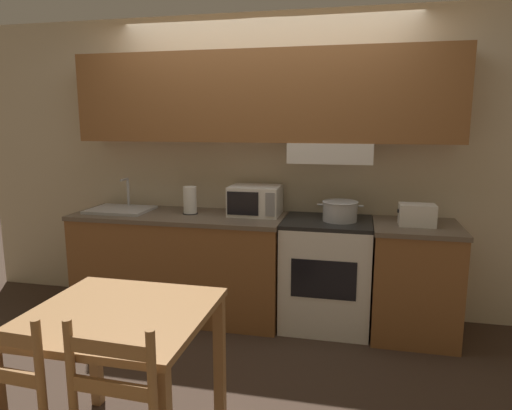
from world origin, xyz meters
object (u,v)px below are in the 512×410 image
object	(u,v)px
dining_table	(120,336)
sink_basin	(120,209)
paper_towel_roll	(190,200)
toaster	(417,215)
microwave	(255,200)
stove_range	(326,273)
cooking_pot	(340,210)

from	to	relation	value
dining_table	sink_basin	bearing A→B (deg)	118.49
sink_basin	paper_towel_roll	distance (m)	0.65
sink_basin	toaster	bearing A→B (deg)	-0.57
paper_towel_roll	microwave	bearing A→B (deg)	8.67
stove_range	paper_towel_roll	distance (m)	1.29
toaster	sink_basin	xyz separation A→B (m)	(-2.47, 0.02, -0.07)
stove_range	paper_towel_roll	bearing A→B (deg)	179.64
sink_basin	paper_towel_roll	xyz separation A→B (m)	(0.64, 0.02, 0.10)
cooking_pot	paper_towel_roll	xyz separation A→B (m)	(-1.26, 0.01, 0.03)
cooking_pot	dining_table	distance (m)	2.01
stove_range	cooking_pot	bearing A→B (deg)	-2.56
cooking_pot	paper_towel_roll	world-z (taller)	paper_towel_roll
toaster	paper_towel_roll	bearing A→B (deg)	178.45
stove_range	paper_towel_roll	size ratio (longest dim) A/B	3.77
cooking_pot	toaster	bearing A→B (deg)	-3.80
microwave	sink_basin	size ratio (longest dim) A/B	0.81
stove_range	dining_table	size ratio (longest dim) A/B	1.05
sink_basin	paper_towel_roll	size ratio (longest dim) A/B	2.21
cooking_pot	sink_basin	distance (m)	1.90
stove_range	cooking_pot	distance (m)	0.53
toaster	microwave	bearing A→B (deg)	174.04
paper_towel_roll	stove_range	bearing A→B (deg)	-0.36
toaster	cooking_pot	bearing A→B (deg)	176.20
toaster	sink_basin	bearing A→B (deg)	179.43
stove_range	dining_table	distance (m)	1.96
microwave	dining_table	bearing A→B (deg)	-97.69
stove_range	toaster	bearing A→B (deg)	-3.62
sink_basin	cooking_pot	bearing A→B (deg)	0.40
cooking_pot	paper_towel_roll	distance (m)	1.26
cooking_pot	sink_basin	world-z (taller)	sink_basin
paper_towel_roll	toaster	bearing A→B (deg)	-1.55
microwave	cooking_pot	bearing A→B (deg)	-7.70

